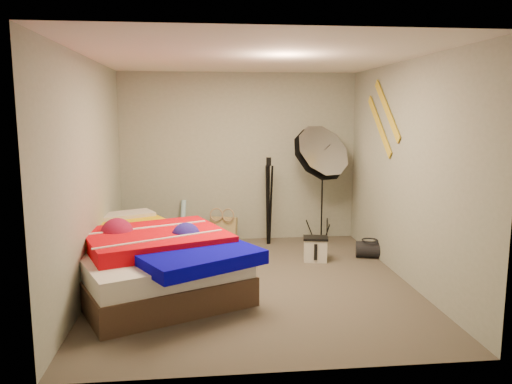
{
  "coord_description": "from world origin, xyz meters",
  "views": [
    {
      "loc": [
        -0.55,
        -5.43,
        1.92
      ],
      "look_at": [
        0.1,
        0.6,
        0.95
      ],
      "focal_mm": 35.0,
      "sensor_mm": 36.0,
      "label": 1
    }
  ],
  "objects": [
    {
      "name": "wall_front",
      "position": [
        0.0,
        -2.0,
        1.25
      ],
      "size": [
        3.5,
        0.0,
        3.5
      ],
      "primitive_type": "plane",
      "rotation": [
        -1.57,
        0.0,
        0.0
      ],
      "color": "gray",
      "rests_on": "floor"
    },
    {
      "name": "bed",
      "position": [
        -1.18,
        -0.0,
        0.33
      ],
      "size": [
        2.45,
        2.7,
        0.66
      ],
      "color": "#493226",
      "rests_on": "floor"
    },
    {
      "name": "tote_bag",
      "position": [
        -0.26,
        1.77,
        0.2
      ],
      "size": [
        0.43,
        0.28,
        0.41
      ],
      "primitive_type": "cube",
      "rotation": [
        -0.14,
        0.0,
        -0.32
      ],
      "color": "tan",
      "rests_on": "floor"
    },
    {
      "name": "duffel_bag",
      "position": [
        1.65,
        0.82,
        0.11
      ],
      "size": [
        0.4,
        0.31,
        0.22
      ],
      "primitive_type": "cylinder",
      "rotation": [
        0.0,
        1.57,
        -0.28
      ],
      "color": "black",
      "rests_on": "floor"
    },
    {
      "name": "wall_stripe_lower",
      "position": [
        1.73,
        0.85,
        1.75
      ],
      "size": [
        0.02,
        0.91,
        0.78
      ],
      "primitive_type": "cube",
      "rotation": [
        0.7,
        0.0,
        0.0
      ],
      "color": "gold",
      "rests_on": "wall_right"
    },
    {
      "name": "camera_tripod",
      "position": [
        0.4,
        1.66,
        0.73
      ],
      "size": [
        0.08,
        0.08,
        1.28
      ],
      "color": "black",
      "rests_on": "floor"
    },
    {
      "name": "wrapping_roll",
      "position": [
        -0.86,
        1.9,
        0.32
      ],
      "size": [
        0.14,
        0.19,
        0.64
      ],
      "primitive_type": "cylinder",
      "rotation": [
        -0.17,
        0.0,
        -0.42
      ],
      "color": "#50ACD7",
      "rests_on": "floor"
    },
    {
      "name": "wall_back",
      "position": [
        0.0,
        2.0,
        1.25
      ],
      "size": [
        3.5,
        0.0,
        3.5
      ],
      "primitive_type": "plane",
      "rotation": [
        1.57,
        0.0,
        0.0
      ],
      "color": "gray",
      "rests_on": "floor"
    },
    {
      "name": "photo_umbrella",
      "position": [
        1.13,
        1.63,
        1.31
      ],
      "size": [
        0.93,
        0.91,
        1.83
      ],
      "color": "black",
      "rests_on": "floor"
    },
    {
      "name": "wall_left",
      "position": [
        -1.75,
        0.0,
        1.25
      ],
      "size": [
        0.0,
        4.0,
        4.0
      ],
      "primitive_type": "plane",
      "rotation": [
        1.57,
        0.0,
        1.57
      ],
      "color": "gray",
      "rests_on": "floor"
    },
    {
      "name": "floor",
      "position": [
        0.0,
        0.0,
        0.0
      ],
      "size": [
        4.0,
        4.0,
        0.0
      ],
      "primitive_type": "plane",
      "color": "#4C443A",
      "rests_on": "ground"
    },
    {
      "name": "camera_case",
      "position": [
        0.9,
        0.75,
        0.15
      ],
      "size": [
        0.33,
        0.26,
        0.3
      ],
      "primitive_type": "cube",
      "rotation": [
        0.0,
        0.0,
        -0.19
      ],
      "color": "beige",
      "rests_on": "floor"
    },
    {
      "name": "wall_stripe_upper",
      "position": [
        1.73,
        0.6,
        1.95
      ],
      "size": [
        0.02,
        0.91,
        0.78
      ],
      "primitive_type": "cube",
      "rotation": [
        0.7,
        0.0,
        0.0
      ],
      "color": "gold",
      "rests_on": "wall_right"
    },
    {
      "name": "wall_right",
      "position": [
        1.75,
        0.0,
        1.25
      ],
      "size": [
        0.0,
        4.0,
        4.0
      ],
      "primitive_type": "plane",
      "rotation": [
        1.57,
        0.0,
        -1.57
      ],
      "color": "gray",
      "rests_on": "floor"
    },
    {
      "name": "ceiling",
      "position": [
        0.0,
        0.0,
        2.5
      ],
      "size": [
        4.0,
        4.0,
        0.0
      ],
      "primitive_type": "plane",
      "rotation": [
        3.14,
        0.0,
        0.0
      ],
      "color": "silver",
      "rests_on": "wall_back"
    }
  ]
}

